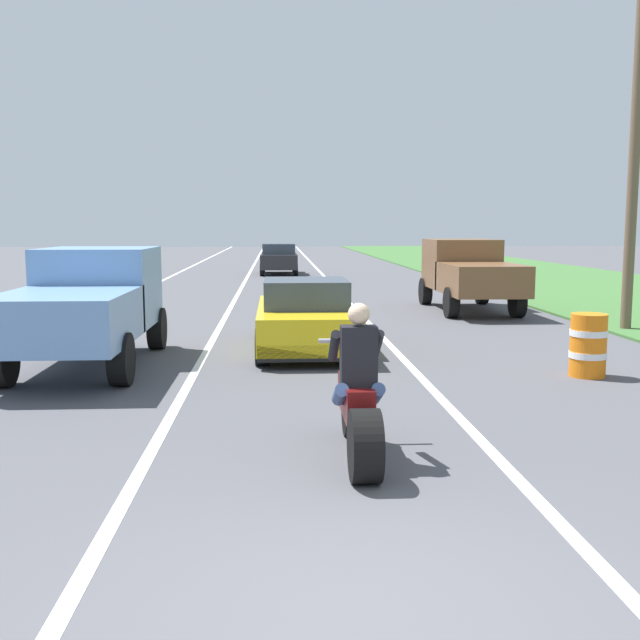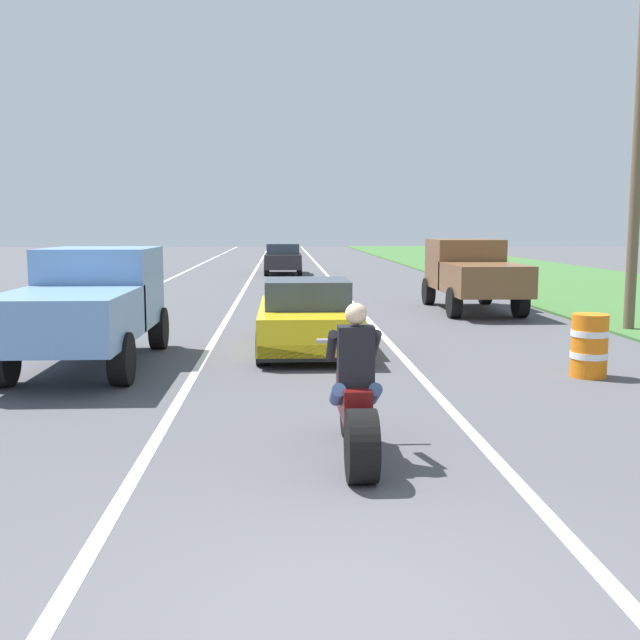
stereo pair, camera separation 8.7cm
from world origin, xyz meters
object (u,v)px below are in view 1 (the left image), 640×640
object	(u,v)px
pickup_truck_left_lane_light_blue	(87,301)
construction_barrel_nearest	(588,345)
distant_car_far_ahead	(279,258)
pickup_truck_right_shoulder_brown	(469,271)
sports_car_yellow	(306,318)
motorcycle_with_rider	(358,404)

from	to	relation	value
pickup_truck_left_lane_light_blue	construction_barrel_nearest	distance (m)	8.23
construction_barrel_nearest	distant_car_far_ahead	world-z (taller)	distant_car_far_ahead
pickup_truck_right_shoulder_brown	construction_barrel_nearest	xyz separation A→B (m)	(-0.47, -9.14, -0.60)
sports_car_yellow	pickup_truck_left_lane_light_blue	distance (m)	4.03
distant_car_far_ahead	motorcycle_with_rider	bearing A→B (deg)	-88.67
motorcycle_with_rider	distant_car_far_ahead	size ratio (longest dim) A/B	0.55
distant_car_far_ahead	pickup_truck_right_shoulder_brown	bearing A→B (deg)	-71.93
pickup_truck_right_shoulder_brown	distant_car_far_ahead	bearing A→B (deg)	108.07
motorcycle_with_rider	pickup_truck_left_lane_light_blue	bearing A→B (deg)	126.55
construction_barrel_nearest	sports_car_yellow	bearing A→B (deg)	147.56
motorcycle_with_rider	sports_car_yellow	world-z (taller)	motorcycle_with_rider
pickup_truck_left_lane_light_blue	pickup_truck_right_shoulder_brown	bearing A→B (deg)	42.23
pickup_truck_right_shoulder_brown	distant_car_far_ahead	xyz separation A→B (m)	(-5.26, 16.11, -0.33)
construction_barrel_nearest	distant_car_far_ahead	distance (m)	25.69
pickup_truck_right_shoulder_brown	construction_barrel_nearest	world-z (taller)	pickup_truck_right_shoulder_brown
sports_car_yellow	pickup_truck_left_lane_light_blue	xyz separation A→B (m)	(-3.74, -1.42, 0.48)
sports_car_yellow	pickup_truck_left_lane_light_blue	size ratio (longest dim) A/B	0.90
pickup_truck_left_lane_light_blue	pickup_truck_right_shoulder_brown	size ratio (longest dim) A/B	1.00
pickup_truck_right_shoulder_brown	distant_car_far_ahead	size ratio (longest dim) A/B	1.20
pickup_truck_left_lane_light_blue	pickup_truck_right_shoulder_brown	distance (m)	11.58
motorcycle_with_rider	sports_car_yellow	bearing A→B (deg)	92.17
construction_barrel_nearest	pickup_truck_left_lane_light_blue	bearing A→B (deg)	170.52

